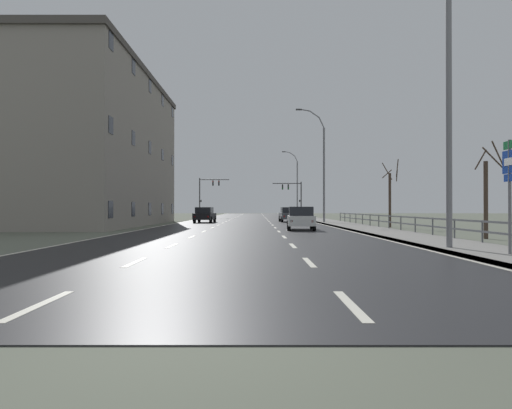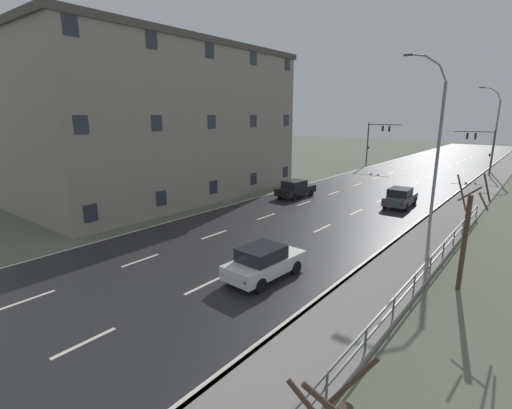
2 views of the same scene
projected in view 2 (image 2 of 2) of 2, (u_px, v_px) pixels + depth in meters
The scene contains 13 objects.
ground_plane at pixel (368, 192), 36.40m from camera, with size 160.00×160.00×0.12m.
road_asphalt_strip at pixel (407, 176), 45.51m from camera, with size 14.00×120.00×0.03m.
sidewalk_right at pixel (487, 183), 40.41m from camera, with size 3.00×120.00×0.12m.
guardrail at pixel (381, 319), 12.47m from camera, with size 0.07×38.17×1.00m.
street_lamp_midground at pixel (436, 144), 24.57m from camera, with size 2.86×0.24×11.29m.
street_lamp_distant at pixel (494, 132), 46.77m from camera, with size 2.57×0.24×10.72m.
traffic_signal_right at pixel (483, 144), 45.00m from camera, with size 4.52×0.36×5.56m.
traffic_signal_left at pixel (375, 137), 53.60m from camera, with size 4.72×0.36×6.19m.
car_near_right at pixel (400, 197), 30.25m from camera, with size 1.96×4.17×1.57m.
car_far_right at pixel (264, 262), 17.02m from camera, with size 2.02×4.20×1.57m.
car_distant at pixel (295, 189), 33.77m from camera, with size 2.02×4.19×1.57m.
brick_building at pixel (159, 122), 34.15m from camera, with size 13.94×24.40×13.25m.
bare_tree_mid at pixel (466, 237), 15.52m from camera, with size 1.28×1.24×5.19m.
Camera 2 is at (13.53, 13.22, 7.38)m, focal length 26.11 mm.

